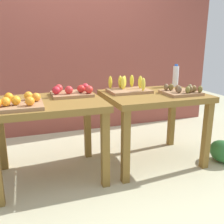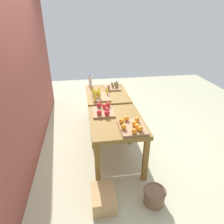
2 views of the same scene
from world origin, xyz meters
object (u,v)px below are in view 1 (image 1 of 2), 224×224
at_px(display_table_right, 153,104).
at_px(kiwi_bin, 182,91).
at_px(display_table_left, 48,113).
at_px(orange_bin, 15,103).
at_px(water_bottle, 176,76).
at_px(banana_crate, 128,88).
at_px(apple_bin, 72,92).

height_order(display_table_right, kiwi_bin, kiwi_bin).
distance_m(display_table_left, orange_bin, 0.36).
height_order(display_table_right, water_bottle, water_bottle).
bearing_deg(water_bottle, kiwi_bin, -114.83).
relative_size(display_table_left, orange_bin, 2.32).
distance_m(orange_bin, banana_crate, 1.21).
distance_m(orange_bin, kiwi_bin, 1.64).
bearing_deg(display_table_right, display_table_left, 180.00).
distance_m(apple_bin, water_bottle, 1.31).
xyz_separation_m(display_table_right, apple_bin, (-0.85, 0.16, 0.16)).
bearing_deg(apple_bin, kiwi_bin, -16.08).
relative_size(orange_bin, banana_crate, 1.02).
relative_size(apple_bin, banana_crate, 0.95).
bearing_deg(orange_bin, display_table_right, 7.03).
height_order(apple_bin, banana_crate, banana_crate).
distance_m(apple_bin, banana_crate, 0.62).
distance_m(display_table_right, banana_crate, 0.33).
distance_m(banana_crate, water_bottle, 0.70).
height_order(apple_bin, water_bottle, water_bottle).
distance_m(apple_bin, kiwi_bin, 1.14).
relative_size(display_table_right, orange_bin, 2.32).
relative_size(display_table_left, display_table_right, 1.00).
xyz_separation_m(banana_crate, kiwi_bin, (0.47, -0.31, -0.01)).
relative_size(display_table_right, kiwi_bin, 2.89).
height_order(display_table_left, orange_bin, orange_bin).
bearing_deg(apple_bin, water_bottle, 5.95).
bearing_deg(display_table_left, banana_crate, 10.32).
bearing_deg(display_table_right, kiwi_bin, -31.94).
distance_m(display_table_left, kiwi_bin, 1.38).
xyz_separation_m(display_table_left, display_table_right, (1.12, 0.00, 0.00)).
distance_m(kiwi_bin, water_bottle, 0.51).
xyz_separation_m(apple_bin, water_bottle, (1.30, 0.14, 0.09)).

